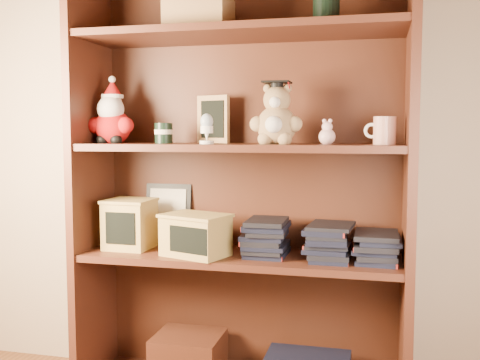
% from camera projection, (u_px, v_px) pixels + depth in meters
% --- Properties ---
extents(bookcase, '(1.20, 0.35, 1.60)m').
position_uv_depth(bookcase, '(243.00, 190.00, 2.07)').
color(bookcase, '#492215').
rests_on(bookcase, ground).
extents(shelf_lower, '(1.14, 0.33, 0.02)m').
position_uv_depth(shelf_lower, '(240.00, 257.00, 2.04)').
color(shelf_lower, '#492215').
rests_on(shelf_lower, ground).
extents(shelf_upper, '(1.14, 0.33, 0.02)m').
position_uv_depth(shelf_upper, '(240.00, 147.00, 2.00)').
color(shelf_upper, '#492215').
rests_on(shelf_upper, ground).
extents(santa_plush, '(0.18, 0.13, 0.26)m').
position_uv_depth(santa_plush, '(112.00, 118.00, 2.11)').
color(santa_plush, '#A50F0F').
rests_on(santa_plush, shelf_upper).
extents(teachers_tin, '(0.07, 0.07, 0.07)m').
position_uv_depth(teachers_tin, '(164.00, 133.00, 2.07)').
color(teachers_tin, black).
rests_on(teachers_tin, shelf_upper).
extents(chalkboard_plaque, '(0.14, 0.10, 0.18)m').
position_uv_depth(chalkboard_plaque, '(213.00, 120.00, 2.14)').
color(chalkboard_plaque, '#9E7547').
rests_on(chalkboard_plaque, shelf_upper).
extents(egg_cup, '(0.05, 0.05, 0.11)m').
position_uv_depth(egg_cup, '(207.00, 128.00, 1.95)').
color(egg_cup, white).
rests_on(egg_cup, shelf_upper).
extents(grad_teddy_bear, '(0.19, 0.16, 0.23)m').
position_uv_depth(grad_teddy_bear, '(276.00, 120.00, 1.96)').
color(grad_teddy_bear, '#A28155').
rests_on(grad_teddy_bear, shelf_upper).
extents(pink_figurine, '(0.06, 0.06, 0.09)m').
position_uv_depth(pink_figurine, '(327.00, 134.00, 1.93)').
color(pink_figurine, beige).
rests_on(pink_figurine, shelf_upper).
extents(teacher_mug, '(0.11, 0.07, 0.09)m').
position_uv_depth(teacher_mug, '(384.00, 131.00, 1.88)').
color(teacher_mug, silver).
rests_on(teacher_mug, shelf_upper).
extents(certificate_frame, '(0.19, 0.05, 0.24)m').
position_uv_depth(certificate_frame, '(168.00, 213.00, 2.24)').
color(certificate_frame, black).
rests_on(certificate_frame, shelf_lower).
extents(treats_box, '(0.18, 0.18, 0.19)m').
position_uv_depth(treats_box, '(130.00, 223.00, 2.13)').
color(treats_box, tan).
rests_on(treats_box, shelf_lower).
extents(pencils_box, '(0.27, 0.23, 0.15)m').
position_uv_depth(pencils_box, '(196.00, 235.00, 2.00)').
color(pencils_box, tan).
rests_on(pencils_box, shelf_lower).
extents(book_stack_left, '(0.14, 0.20, 0.13)m').
position_uv_depth(book_stack_left, '(267.00, 238.00, 2.01)').
color(book_stack_left, black).
rests_on(book_stack_left, shelf_lower).
extents(book_stack_mid, '(0.14, 0.20, 0.13)m').
position_uv_depth(book_stack_mid, '(328.00, 241.00, 1.96)').
color(book_stack_mid, black).
rests_on(book_stack_mid, shelf_lower).
extents(book_stack_right, '(0.14, 0.20, 0.10)m').
position_uv_depth(book_stack_right, '(377.00, 247.00, 1.92)').
color(book_stack_right, black).
rests_on(book_stack_right, shelf_lower).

